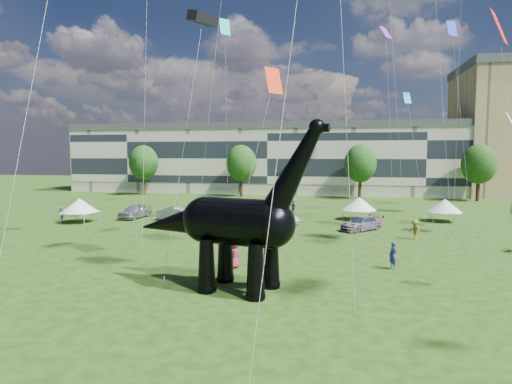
# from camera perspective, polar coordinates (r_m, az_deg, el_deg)

# --- Properties ---
(ground) EXTENTS (220.00, 220.00, 0.00)m
(ground) POSITION_cam_1_polar(r_m,az_deg,el_deg) (20.82, -1.69, -15.92)
(ground) COLOR #16330C
(ground) RESTS_ON ground
(terrace_row) EXTENTS (78.00, 11.00, 12.00)m
(terrace_row) POSITION_cam_1_polar(r_m,az_deg,el_deg) (81.89, 2.13, 4.16)
(terrace_row) COLOR beige
(terrace_row) RESTS_ON ground
(tree_far_left) EXTENTS (5.20, 5.20, 9.44)m
(tree_far_left) POSITION_cam_1_polar(r_m,az_deg,el_deg) (79.68, -14.76, 4.17)
(tree_far_left) COLOR #382314
(tree_far_left) RESTS_ON ground
(tree_mid_left) EXTENTS (5.20, 5.20, 9.44)m
(tree_mid_left) POSITION_cam_1_polar(r_m,az_deg,el_deg) (73.77, -1.99, 4.27)
(tree_mid_left) COLOR #382314
(tree_mid_left) RESTS_ON ground
(tree_mid_right) EXTENTS (5.20, 5.20, 9.44)m
(tree_mid_right) POSITION_cam_1_polar(r_m,az_deg,el_deg) (72.08, 13.76, 4.11)
(tree_mid_right) COLOR #382314
(tree_mid_right) RESTS_ON ground
(tree_far_right) EXTENTS (5.20, 5.20, 9.44)m
(tree_far_right) POSITION_cam_1_polar(r_m,az_deg,el_deg) (75.21, 27.61, 3.70)
(tree_far_right) COLOR #382314
(tree_far_right) RESTS_ON ground
(dinosaur_sculpture) EXTENTS (11.68, 4.51, 9.54)m
(dinosaur_sculpture) POSITION_cam_1_polar(r_m,az_deg,el_deg) (23.57, -3.37, -4.32)
(dinosaur_sculpture) COLOR black
(dinosaur_sculpture) RESTS_ON ground
(car_silver) EXTENTS (2.50, 5.04, 1.65)m
(car_silver) POSITION_cam_1_polar(r_m,az_deg,el_deg) (51.32, -15.83, -2.46)
(car_silver) COLOR silver
(car_silver) RESTS_ON ground
(car_grey) EXTENTS (4.52, 1.68, 1.48)m
(car_grey) POSITION_cam_1_polar(r_m,az_deg,el_deg) (48.64, -10.37, -2.86)
(car_grey) COLOR slate
(car_grey) RESTS_ON ground
(car_white) EXTENTS (5.31, 4.13, 1.34)m
(car_white) POSITION_cam_1_polar(r_m,az_deg,el_deg) (45.51, 3.05, -3.43)
(car_white) COLOR white
(car_white) RESTS_ON ground
(car_dark) EXTENTS (4.68, 4.70, 1.37)m
(car_dark) POSITION_cam_1_polar(r_m,az_deg,el_deg) (42.88, 13.86, -4.09)
(car_dark) COLOR #595960
(car_dark) RESTS_ON ground
(gazebo_near) EXTENTS (4.81, 4.81, 2.60)m
(gazebo_near) POSITION_cam_1_polar(r_m,az_deg,el_deg) (49.39, 13.61, -1.53)
(gazebo_near) COLOR white
(gazebo_near) RESTS_ON ground
(gazebo_far) EXTENTS (3.83, 3.83, 2.50)m
(gazebo_far) POSITION_cam_1_polar(r_m,az_deg,el_deg) (51.14, 23.87, -1.68)
(gazebo_far) COLOR silver
(gazebo_far) RESTS_ON ground
(gazebo_left) EXTENTS (3.86, 3.86, 2.65)m
(gazebo_left) POSITION_cam_1_polar(r_m,az_deg,el_deg) (49.97, -22.45, -1.67)
(gazebo_left) COLOR silver
(gazebo_left) RESTS_ON ground
(visitors) EXTENTS (51.12, 29.59, 1.80)m
(visitors) POSITION_cam_1_polar(r_m,az_deg,el_deg) (38.07, 9.09, -4.89)
(visitors) COLOR #A56D52
(visitors) RESTS_ON ground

